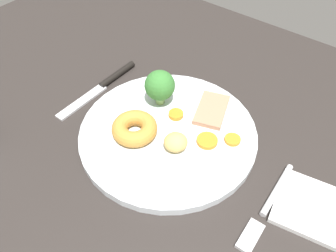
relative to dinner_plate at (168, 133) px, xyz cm
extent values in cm
cube|color=#2B2623|center=(-1.34, 0.66, -2.50)|extent=(120.00, 84.00, 3.60)
cylinder|color=white|center=(0.00, 0.00, 0.00)|extent=(27.81, 27.81, 1.40)
cube|color=tan|center=(-3.04, -7.75, 1.10)|extent=(6.90, 8.84, 0.80)
torus|color=#C68938|center=(3.60, 3.69, 1.93)|extent=(7.03, 7.03, 2.46)
ellipsoid|color=#D8B260|center=(-3.07, 2.09, 2.04)|extent=(4.85, 4.85, 2.68)
cylinder|color=orange|center=(0.93, -3.29, 1.04)|extent=(2.42, 2.42, 0.69)
cylinder|color=orange|center=(-9.02, -4.37, 0.96)|extent=(2.46, 2.46, 0.52)
cylinder|color=orange|center=(-6.14, -1.76, 1.02)|extent=(3.20, 3.20, 0.63)
cylinder|color=#8CB766|center=(5.05, -4.28, 1.66)|extent=(1.54, 1.54, 1.92)
sphere|color=#387A33|center=(5.05, -4.28, 4.38)|extent=(5.02, 5.02, 5.02)
cylinder|color=silver|center=(-18.11, -1.33, -0.25)|extent=(1.31, 9.53, 0.90)
cube|color=silver|center=(-18.47, 6.91, -0.40)|extent=(2.19, 4.58, 0.60)
cylinder|color=black|center=(16.80, -5.92, -0.10)|extent=(1.24, 8.51, 1.20)
cube|color=silver|center=(16.76, 3.08, -0.50)|extent=(1.75, 10.51, 0.40)
cube|color=white|center=(-23.78, -1.76, -0.30)|extent=(12.46, 10.86, 0.80)
camera|label=1|loc=(-21.62, 27.57, 39.45)|focal=35.69mm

